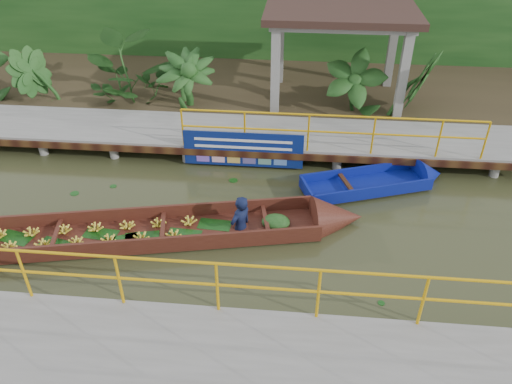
{
  "coord_description": "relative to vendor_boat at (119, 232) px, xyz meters",
  "views": [
    {
      "loc": [
        1.96,
        -8.67,
        6.84
      ],
      "look_at": [
        1.08,
        0.5,
        0.6
      ],
      "focal_mm": 35.0,
      "sensor_mm": 36.0,
      "label": 1
    }
  ],
  "objects": [
    {
      "name": "tropical_plants",
      "position": [
        -0.02,
        6.0,
        1.26
      ],
      "size": [
        14.61,
        1.61,
        2.02
      ],
      "color": "#143D13",
      "rests_on": "ground"
    },
    {
      "name": "ground",
      "position": [
        1.73,
        0.7,
        -0.2
      ],
      "size": [
        80.0,
        80.0,
        0.0
      ],
      "primitive_type": "plane",
      "color": "#30341A",
      "rests_on": "ground"
    },
    {
      "name": "foliage_backdrop",
      "position": [
        1.73,
        10.7,
        1.8
      ],
      "size": [
        30.0,
        0.8,
        4.0
      ],
      "primitive_type": "cube",
      "color": "#143D13",
      "rests_on": "ground"
    },
    {
      "name": "land_strip",
      "position": [
        1.73,
        8.2,
        0.02
      ],
      "size": [
        30.0,
        8.0,
        0.45
      ],
      "primitive_type": "cube",
      "color": "#2F2617",
      "rests_on": "ground"
    },
    {
      "name": "vendor_boat",
      "position": [
        0.0,
        0.0,
        0.0
      ],
      "size": [
        10.98,
        3.33,
        2.05
      ],
      "rotation": [
        0.0,
        0.0,
        0.21
      ],
      "color": "#39160F",
      "rests_on": "ground"
    },
    {
      "name": "near_dock",
      "position": [
        2.73,
        -3.5,
        0.1
      ],
      "size": [
        18.0,
        2.4,
        1.73
      ],
      "color": "slate",
      "rests_on": "ground"
    },
    {
      "name": "pavilion",
      "position": [
        4.73,
        7.0,
        2.61
      ],
      "size": [
        4.4,
        3.0,
        3.0
      ],
      "color": "slate",
      "rests_on": "ground"
    },
    {
      "name": "moored_blue_boat",
      "position": [
        6.21,
        2.73,
        -0.05
      ],
      "size": [
        3.7,
        2.06,
        0.86
      ],
      "rotation": [
        0.0,
        0.0,
        0.34
      ],
      "color": "navy",
      "rests_on": "ground"
    },
    {
      "name": "far_dock",
      "position": [
        1.75,
        4.13,
        0.27
      ],
      "size": [
        16.0,
        2.06,
        1.66
      ],
      "color": "slate",
      "rests_on": "ground"
    },
    {
      "name": "blue_banner",
      "position": [
        2.29,
        3.18,
        0.35
      ],
      "size": [
        3.09,
        0.04,
        0.97
      ],
      "color": "navy",
      "rests_on": "ground"
    }
  ]
}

